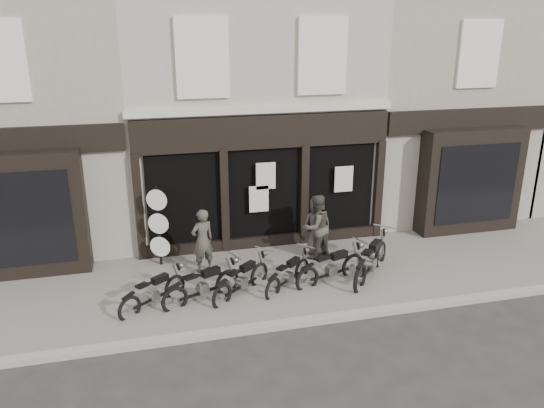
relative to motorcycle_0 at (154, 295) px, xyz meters
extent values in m
plane|color=#2D2B28|center=(3.25, -0.23, -0.36)|extent=(90.00, 90.00, 0.00)
cube|color=slate|center=(3.25, 0.67, -0.30)|extent=(30.00, 4.20, 0.12)
cube|color=gray|center=(3.25, -1.48, -0.30)|extent=(30.00, 0.25, 0.13)
cube|color=#B0A996|center=(3.25, 5.77, 3.74)|extent=(7.20, 6.00, 8.20)
cube|color=black|center=(3.25, 2.69, 3.09)|extent=(7.10, 0.18, 0.90)
cube|color=black|center=(3.25, 2.75, 1.14)|extent=(6.50, 0.10, 2.95)
cube|color=black|center=(3.25, 2.68, -0.14)|extent=(7.10, 0.20, 0.44)
cube|color=beige|center=(3.25, 2.72, 3.69)|extent=(7.30, 0.22, 0.18)
cube|color=silver|center=(1.65, 2.72, 5.04)|extent=(1.35, 0.12, 2.00)
cube|color=black|center=(1.65, 2.75, 5.04)|extent=(1.05, 0.06, 1.70)
cube|color=silver|center=(4.85, 2.72, 5.04)|extent=(1.35, 0.12, 2.00)
cube|color=black|center=(4.85, 2.75, 5.04)|extent=(1.05, 0.06, 1.70)
cube|color=black|center=(-0.20, 2.67, 1.19)|extent=(0.22, 0.22, 3.00)
cube|color=black|center=(2.10, 2.67, 1.19)|extent=(0.22, 0.22, 3.00)
cube|color=black|center=(4.40, 2.67, 1.19)|extent=(0.22, 0.22, 3.00)
cube|color=black|center=(6.70, 2.67, 1.19)|extent=(0.22, 0.22, 3.00)
cube|color=silver|center=(3.25, 2.57, 1.89)|extent=(0.55, 0.04, 0.75)
cube|color=silver|center=(5.55, 2.57, 1.64)|extent=(0.55, 0.04, 0.75)
cube|color=silver|center=(3.05, 2.57, 1.24)|extent=(0.55, 0.04, 0.75)
cube|color=gray|center=(-3.10, 5.77, 3.74)|extent=(5.50, 6.00, 8.20)
cube|color=black|center=(-3.10, 2.42, 1.34)|extent=(3.20, 0.70, 3.20)
cube|color=black|center=(-3.10, 2.07, 1.34)|extent=(2.60, 0.06, 2.40)
cube|color=black|center=(-3.10, 2.72, 3.14)|extent=(5.40, 0.16, 0.70)
cube|color=gray|center=(9.60, 5.77, 3.74)|extent=(5.50, 6.00, 8.20)
cube|color=black|center=(9.60, 2.42, 1.34)|extent=(3.20, 0.70, 3.20)
cube|color=black|center=(9.60, 2.07, 1.34)|extent=(2.60, 0.06, 2.40)
cube|color=black|center=(9.60, 2.72, 3.14)|extent=(5.40, 0.16, 0.70)
cube|color=silver|center=(9.60, 2.73, 5.04)|extent=(1.30, 0.10, 1.90)
cube|color=black|center=(9.60, 2.76, 5.04)|extent=(1.00, 0.06, 1.60)
torus|color=black|center=(0.50, 0.38, -0.06)|extent=(0.54, 0.44, 0.61)
torus|color=black|center=(-0.54, -0.41, -0.06)|extent=(0.54, 0.44, 0.61)
cube|color=black|center=(-0.02, -0.02, -0.10)|extent=(0.88, 0.69, 0.05)
cube|color=gray|center=(-0.01, 0.00, -0.03)|extent=(0.27, 0.26, 0.23)
cube|color=black|center=(0.17, 0.13, 0.32)|extent=(0.42, 0.37, 0.15)
cube|color=black|center=(-0.23, -0.18, 0.35)|extent=(0.32, 0.31, 0.05)
cylinder|color=gray|center=(0.65, 0.50, 0.53)|extent=(0.34, 0.43, 0.03)
torus|color=black|center=(1.74, 0.26, -0.04)|extent=(0.64, 0.35, 0.66)
torus|color=black|center=(0.45, -0.31, -0.04)|extent=(0.64, 0.35, 0.66)
cube|color=black|center=(1.10, -0.03, -0.08)|extent=(1.08, 0.52, 0.06)
cube|color=gray|center=(1.11, -0.02, 0.00)|extent=(0.29, 0.26, 0.25)
cube|color=black|center=(1.33, 0.08, 0.37)|extent=(0.48, 0.34, 0.17)
cube|color=black|center=(0.83, -0.15, 0.41)|extent=(0.35, 0.30, 0.06)
cylinder|color=gray|center=(1.94, 0.35, 0.61)|extent=(0.26, 0.53, 0.04)
torus|color=black|center=(2.57, 0.49, -0.05)|extent=(0.55, 0.47, 0.65)
torus|color=black|center=(1.51, -0.38, -0.05)|extent=(0.55, 0.47, 0.65)
cube|color=black|center=(2.04, 0.05, -0.08)|extent=(0.90, 0.75, 0.06)
cube|color=gray|center=(2.05, 0.07, -0.01)|extent=(0.28, 0.28, 0.25)
cube|color=black|center=(2.23, 0.21, 0.35)|extent=(0.44, 0.40, 0.16)
cube|color=black|center=(1.82, -0.13, 0.39)|extent=(0.34, 0.33, 0.06)
cylinder|color=gray|center=(2.73, 0.62, 0.58)|extent=(0.37, 0.45, 0.03)
torus|color=black|center=(3.70, 0.55, -0.07)|extent=(0.51, 0.45, 0.60)
torus|color=black|center=(2.73, -0.28, -0.07)|extent=(0.51, 0.45, 0.60)
cube|color=black|center=(3.21, 0.13, -0.10)|extent=(0.82, 0.72, 0.05)
cube|color=gray|center=(3.23, 0.14, -0.03)|extent=(0.26, 0.26, 0.23)
cube|color=black|center=(3.39, 0.28, 0.30)|extent=(0.41, 0.38, 0.15)
cube|color=black|center=(3.01, -0.04, 0.34)|extent=(0.32, 0.31, 0.05)
cylinder|color=gray|center=(3.85, 0.68, 0.51)|extent=(0.36, 0.41, 0.03)
torus|color=black|center=(5.00, 0.37, -0.03)|extent=(0.67, 0.30, 0.68)
torus|color=black|center=(3.64, -0.08, -0.03)|extent=(0.67, 0.30, 0.68)
cube|color=black|center=(4.32, 0.15, -0.07)|extent=(1.13, 0.42, 0.06)
cube|color=gray|center=(4.34, 0.15, 0.01)|extent=(0.28, 0.25, 0.26)
cube|color=black|center=(4.57, 0.23, 0.38)|extent=(0.49, 0.31, 0.17)
cube|color=black|center=(4.04, 0.05, 0.42)|extent=(0.35, 0.28, 0.06)
cylinder|color=gray|center=(5.21, 0.44, 0.62)|extent=(0.22, 0.56, 0.04)
torus|color=black|center=(5.95, 0.75, 0.01)|extent=(0.58, 0.62, 0.76)
torus|color=black|center=(4.86, -0.43, 0.01)|extent=(0.58, 0.62, 0.76)
cube|color=black|center=(5.41, 0.16, -0.04)|extent=(0.93, 1.01, 0.07)
cube|color=gray|center=(5.42, 0.18, 0.05)|extent=(0.33, 0.33, 0.29)
cube|color=black|center=(5.60, 0.37, 0.47)|extent=(0.48, 0.50, 0.19)
cube|color=black|center=(5.18, -0.08, 0.52)|extent=(0.39, 0.40, 0.07)
cylinder|color=gray|center=(6.11, 0.93, 0.74)|extent=(0.50, 0.46, 0.04)
imported|color=#403D34|center=(1.32, 1.47, 0.60)|extent=(0.72, 0.60, 1.69)
imported|color=#423E35|center=(4.40, 1.57, 0.65)|extent=(1.07, 0.96, 1.80)
imported|color=#3A3530|center=(4.51, 1.81, 0.58)|extent=(0.81, 0.53, 1.65)
cylinder|color=black|center=(0.26, 2.14, -0.33)|extent=(0.36, 0.36, 0.06)
cylinder|color=black|center=(0.26, 2.14, 0.78)|extent=(0.07, 0.07, 2.30)
cylinder|color=black|center=(0.26, 2.11, 1.58)|extent=(0.53, 0.27, 0.56)
cylinder|color=silver|center=(0.26, 2.09, 1.58)|extent=(0.51, 0.24, 0.56)
cylinder|color=black|center=(0.26, 2.11, 0.93)|extent=(0.53, 0.27, 0.56)
cylinder|color=silver|center=(0.26, 2.09, 0.93)|extent=(0.51, 0.24, 0.56)
cylinder|color=black|center=(0.26, 2.11, 0.28)|extent=(0.53, 0.27, 0.56)
cylinder|color=silver|center=(0.26, 2.09, 0.28)|extent=(0.51, 0.24, 0.56)
camera|label=1|loc=(-0.01, -11.10, 5.83)|focal=35.00mm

